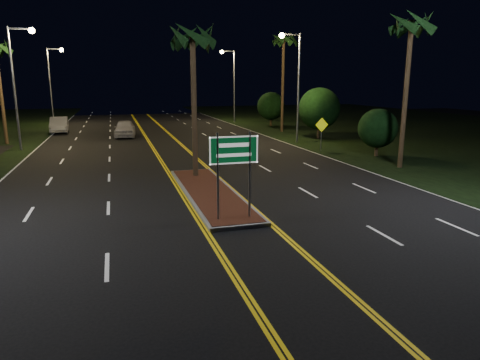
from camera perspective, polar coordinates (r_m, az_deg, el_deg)
name	(u,v)px	position (r m, az deg, el deg)	size (l,w,h in m)	color
ground	(258,249)	(13.45, 2.46, -9.22)	(120.00, 120.00, 0.00)	black
grass_right	(452,132)	(50.38, 26.41, 5.80)	(40.00, 110.00, 0.01)	black
median_island	(210,192)	(19.85, -4.06, -1.66)	(2.25, 10.25, 0.17)	gray
highway_sign	(234,158)	(15.36, -0.82, 2.93)	(1.80, 0.08, 3.20)	gray
streetlight_left_mid	(18,74)	(36.38, -27.46, 12.42)	(1.91, 0.44, 9.00)	gray
streetlight_left_far	(53,77)	(56.17, -23.68, 12.45)	(1.91, 0.44, 9.00)	gray
streetlight_right_mid	(295,75)	(36.83, 7.29, 13.72)	(1.91, 0.44, 9.00)	gray
streetlight_right_far	(231,78)	(55.75, -1.16, 13.50)	(1.91, 0.44, 9.00)	gray
palm_median	(192,37)	(22.76, -6.37, 18.40)	(2.40, 2.40, 8.30)	#382819
palm_right_near	(412,25)	(27.54, 21.91, 18.59)	(2.40, 2.40, 9.30)	#382819
palm_right_far	(284,41)	(45.24, 5.85, 18.01)	(2.40, 2.40, 10.30)	#382819
shrub_near	(378,128)	(31.35, 17.90, 6.57)	(2.70, 2.70, 3.30)	#382819
shrub_mid	(319,109)	(40.15, 10.51, 9.35)	(3.78, 3.78, 4.62)	#382819
shrub_far	(271,106)	(51.08, 4.16, 9.80)	(3.24, 3.24, 3.96)	#382819
car_near	(125,127)	(42.24, -15.12, 6.83)	(2.38, 5.55, 1.85)	silver
car_far	(59,123)	(48.20, -22.99, 6.96)	(2.37, 5.53, 1.84)	silver
warning_sign	(322,129)	(32.69, 10.82, 6.63)	(1.05, 0.08, 2.50)	gray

